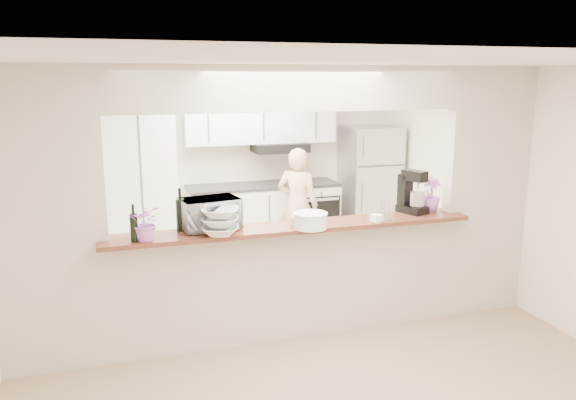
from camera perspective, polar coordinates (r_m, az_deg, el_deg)
name	(u,v)px	position (r m, az deg, el deg)	size (l,w,h in m)	color
floor	(293,334)	(5.49, 0.48, -13.49)	(6.00, 6.00, 0.00)	tan
tile_overlay	(253,279)	(6.86, -3.58, -8.03)	(5.00, 2.90, 0.01)	silver
partition	(293,181)	(5.02, 0.51, 1.91)	(5.00, 0.15, 2.50)	beige
bar_counter	(293,277)	(5.26, 0.51, -7.86)	(3.40, 0.38, 1.09)	beige
kitchen_cabinets	(218,184)	(7.67, -7.17, 1.62)	(3.15, 0.62, 2.25)	silver
refrigerator	(369,185)	(8.32, 8.28, 1.56)	(0.75, 0.70, 1.70)	#BBBBC0
flower_left	(147,223)	(4.69, -14.18, -2.25)	(0.27, 0.23, 0.30)	#DA73CB
wine_bottle_a	(134,227)	(4.70, -15.38, -2.66)	(0.06, 0.06, 0.31)	black
wine_bottle_b	(180,214)	(4.93, -10.87, -1.42)	(0.08, 0.08, 0.38)	black
toaster_oven	(210,214)	(4.95, -7.96, -1.39)	(0.50, 0.34, 0.27)	silver
serving_bowls	(220,222)	(4.75, -6.91, -2.22)	(0.31, 0.31, 0.23)	white
plate_stack_a	(310,220)	(4.95, 2.29, -2.09)	(0.31, 0.31, 0.14)	white
plate_stack_b	(310,223)	(4.95, 2.29, -2.36)	(0.26, 0.26, 0.09)	white
red_bowl	(315,219)	(5.14, 2.73, -1.95)	(0.15, 0.15, 0.07)	maroon
tan_bowl	(299,220)	(5.09, 1.14, -2.07)	(0.16, 0.16, 0.07)	#CBBA8F
utensil_caddy	(380,212)	(5.25, 9.34, -1.22)	(0.25, 0.19, 0.20)	silver
stand_mixer	(412,194)	(5.62, 12.45, 0.64)	(0.27, 0.33, 0.42)	black
flower_right	(431,194)	(5.72, 14.30, 0.58)	(0.19, 0.19, 0.35)	#C670D0
person	(298,206)	(7.34, 0.99, -0.57)	(0.55, 0.36, 1.50)	#D3A389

